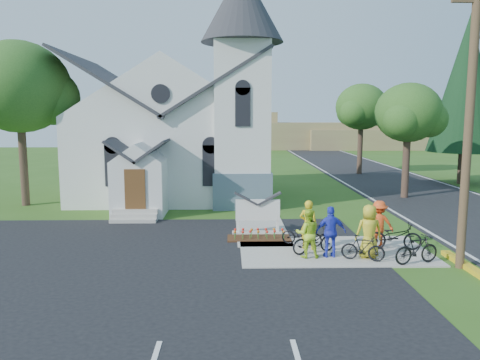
{
  "coord_description": "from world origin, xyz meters",
  "views": [
    {
      "loc": [
        -2.43,
        -16.45,
        5.05
      ],
      "look_at": [
        -1.92,
        5.0,
        2.1
      ],
      "focal_mm": 35.0,
      "sensor_mm": 36.0,
      "label": 1
    }
  ],
  "objects_px": {
    "bike_0": "(302,235)",
    "bike_2": "(314,241)",
    "cyclist_2": "(331,232)",
    "cyclist_4": "(369,231)",
    "cyclist_3": "(379,224)",
    "bike_3": "(417,249)",
    "utility_pole": "(472,105)",
    "cyclist_0": "(308,225)",
    "cyclist_1": "(308,233)",
    "bike_1": "(363,248)",
    "church_sign": "(258,210)",
    "bike_4": "(395,236)"
  },
  "relations": [
    {
      "from": "cyclist_0",
      "to": "bike_3",
      "type": "height_order",
      "value": "cyclist_0"
    },
    {
      "from": "bike_0",
      "to": "cyclist_2",
      "type": "distance_m",
      "value": 1.8
    },
    {
      "from": "church_sign",
      "to": "bike_4",
      "type": "relative_size",
      "value": 1.12
    },
    {
      "from": "cyclist_3",
      "to": "bike_3",
      "type": "height_order",
      "value": "cyclist_3"
    },
    {
      "from": "church_sign",
      "to": "cyclist_4",
      "type": "relative_size",
      "value": 1.15
    },
    {
      "from": "utility_pole",
      "to": "bike_1",
      "type": "bearing_deg",
      "value": 167.41
    },
    {
      "from": "church_sign",
      "to": "cyclist_2",
      "type": "bearing_deg",
      "value": -56.14
    },
    {
      "from": "cyclist_1",
      "to": "bike_2",
      "type": "xyz_separation_m",
      "value": [
        0.32,
        0.51,
        -0.41
      ]
    },
    {
      "from": "church_sign",
      "to": "cyclist_3",
      "type": "xyz_separation_m",
      "value": [
        4.51,
        -2.26,
        -0.08
      ]
    },
    {
      "from": "cyclist_1",
      "to": "bike_4",
      "type": "distance_m",
      "value": 3.58
    },
    {
      "from": "church_sign",
      "to": "cyclist_0",
      "type": "relative_size",
      "value": 1.17
    },
    {
      "from": "bike_2",
      "to": "bike_3",
      "type": "height_order",
      "value": "bike_3"
    },
    {
      "from": "utility_pole",
      "to": "bike_4",
      "type": "distance_m",
      "value": 5.47
    },
    {
      "from": "church_sign",
      "to": "cyclist_3",
      "type": "distance_m",
      "value": 5.05
    },
    {
      "from": "utility_pole",
      "to": "bike_4",
      "type": "xyz_separation_m",
      "value": [
        -1.56,
        2.02,
        -4.84
      ]
    },
    {
      "from": "utility_pole",
      "to": "cyclist_4",
      "type": "relative_size",
      "value": 5.22
    },
    {
      "from": "church_sign",
      "to": "utility_pole",
      "type": "xyz_separation_m",
      "value": [
        6.56,
        -4.7,
        4.38
      ]
    },
    {
      "from": "bike_0",
      "to": "bike_3",
      "type": "height_order",
      "value": "bike_3"
    },
    {
      "from": "utility_pole",
      "to": "bike_2",
      "type": "bearing_deg",
      "value": 160.73
    },
    {
      "from": "bike_0",
      "to": "cyclist_2",
      "type": "xyz_separation_m",
      "value": [
        0.79,
        -1.54,
        0.5
      ]
    },
    {
      "from": "cyclist_2",
      "to": "bike_3",
      "type": "xyz_separation_m",
      "value": [
        2.76,
        -0.85,
        -0.41
      ]
    },
    {
      "from": "cyclist_0",
      "to": "bike_2",
      "type": "height_order",
      "value": "cyclist_0"
    },
    {
      "from": "utility_pole",
      "to": "cyclist_3",
      "type": "height_order",
      "value": "utility_pole"
    },
    {
      "from": "church_sign",
      "to": "bike_0",
      "type": "height_order",
      "value": "church_sign"
    },
    {
      "from": "church_sign",
      "to": "bike_0",
      "type": "xyz_separation_m",
      "value": [
        1.59,
        -2.01,
        -0.56
      ]
    },
    {
      "from": "church_sign",
      "to": "cyclist_0",
      "type": "distance_m",
      "value": 3.05
    },
    {
      "from": "cyclist_3",
      "to": "bike_4",
      "type": "height_order",
      "value": "cyclist_3"
    },
    {
      "from": "church_sign",
      "to": "cyclist_2",
      "type": "distance_m",
      "value": 4.28
    },
    {
      "from": "cyclist_2",
      "to": "bike_0",
      "type": "bearing_deg",
      "value": -63.95
    },
    {
      "from": "bike_3",
      "to": "cyclist_4",
      "type": "xyz_separation_m",
      "value": [
        -1.43,
        0.73,
        0.45
      ]
    },
    {
      "from": "cyclist_0",
      "to": "cyclist_4",
      "type": "distance_m",
      "value": 2.28
    },
    {
      "from": "cyclist_2",
      "to": "cyclist_3",
      "type": "relative_size",
      "value": 1.02
    },
    {
      "from": "cyclist_0",
      "to": "bike_4",
      "type": "relative_size",
      "value": 0.95
    },
    {
      "from": "church_sign",
      "to": "bike_2",
      "type": "xyz_separation_m",
      "value": [
        1.87,
        -3.06,
        -0.51
      ]
    },
    {
      "from": "cyclist_0",
      "to": "cyclist_4",
      "type": "xyz_separation_m",
      "value": [
        1.96,
        -1.17,
        0.02
      ]
    },
    {
      "from": "utility_pole",
      "to": "bike_1",
      "type": "xyz_separation_m",
      "value": [
        -3.14,
        0.7,
        -4.9
      ]
    },
    {
      "from": "church_sign",
      "to": "bike_1",
      "type": "height_order",
      "value": "church_sign"
    },
    {
      "from": "bike_0",
      "to": "bike_2",
      "type": "distance_m",
      "value": 1.09
    },
    {
      "from": "cyclist_1",
      "to": "bike_2",
      "type": "distance_m",
      "value": 0.73
    },
    {
      "from": "bike_1",
      "to": "cyclist_2",
      "type": "relative_size",
      "value": 0.81
    },
    {
      "from": "church_sign",
      "to": "cyclist_0",
      "type": "xyz_separation_m",
      "value": [
        1.76,
        -2.49,
        -0.04
      ]
    },
    {
      "from": "church_sign",
      "to": "cyclist_0",
      "type": "bearing_deg",
      "value": -54.83
    },
    {
      "from": "bike_2",
      "to": "bike_1",
      "type": "bearing_deg",
      "value": -144.19
    },
    {
      "from": "cyclist_0",
      "to": "bike_2",
      "type": "relative_size",
      "value": 1.05
    },
    {
      "from": "cyclist_3",
      "to": "bike_3",
      "type": "relative_size",
      "value": 1.06
    },
    {
      "from": "cyclist_2",
      "to": "cyclist_4",
      "type": "relative_size",
      "value": 0.96
    },
    {
      "from": "cyclist_2",
      "to": "cyclist_4",
      "type": "xyz_separation_m",
      "value": [
        1.33,
        -0.11,
        0.04
      ]
    },
    {
      "from": "bike_2",
      "to": "cyclist_3",
      "type": "bearing_deg",
      "value": -96.1
    },
    {
      "from": "cyclist_1",
      "to": "bike_1",
      "type": "bearing_deg",
      "value": 168.0
    },
    {
      "from": "utility_pole",
      "to": "bike_0",
      "type": "distance_m",
      "value": 7.5
    }
  ]
}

